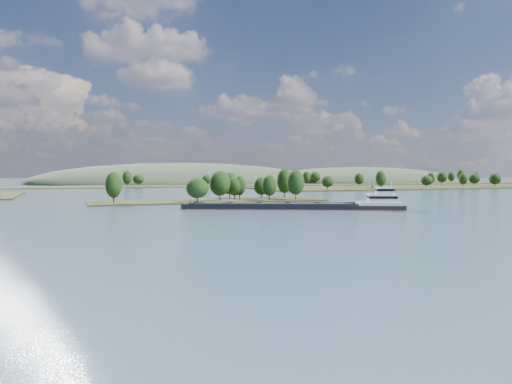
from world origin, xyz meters
name	(u,v)px	position (x,y,z in m)	size (l,w,h in m)	color
ground	(260,212)	(0.00, 120.00, 0.00)	(1800.00, 1800.00, 0.00)	#3E596C
tree_island	(226,191)	(7.22, 178.89, 4.32)	(100.00, 31.17, 14.85)	#272E14
right_bank	(444,186)	(231.79, 299.79, 0.99)	(320.00, 90.00, 14.33)	#272E14
back_shoreline	(151,186)	(9.31, 399.80, 0.67)	(900.00, 60.00, 15.68)	#272E14
hill_east	(360,182)	(260.00, 470.00, 0.00)	(260.00, 140.00, 36.00)	#374630
hill_west	(184,183)	(60.00, 500.00, 0.00)	(320.00, 160.00, 44.00)	#374630
cargo_barge	(308,205)	(20.48, 126.80, 1.29)	(72.51, 39.85, 10.25)	black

